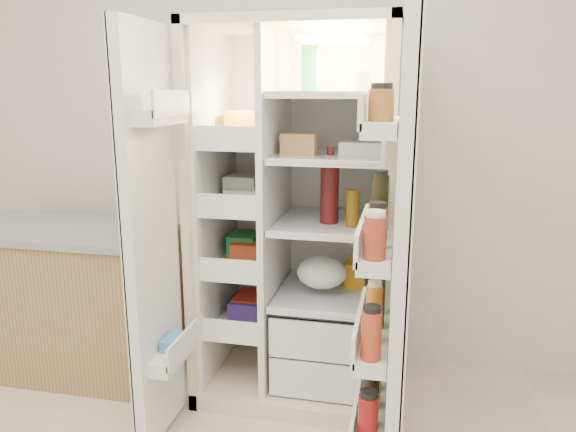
# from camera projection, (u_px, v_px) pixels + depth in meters

# --- Properties ---
(wall_back) EXTENTS (4.00, 0.02, 2.70)m
(wall_back) POSITION_uv_depth(u_px,v_px,m) (286.00, 118.00, 2.95)
(wall_back) COLOR silver
(wall_back) RESTS_ON floor
(refrigerator) EXTENTS (0.92, 0.70, 1.80)m
(refrigerator) POSITION_uv_depth(u_px,v_px,m) (303.00, 245.00, 2.73)
(refrigerator) COLOR beige
(refrigerator) RESTS_ON floor
(freezer_door) EXTENTS (0.15, 0.40, 1.72)m
(freezer_door) POSITION_uv_depth(u_px,v_px,m) (152.00, 243.00, 2.23)
(freezer_door) COLOR silver
(freezer_door) RESTS_ON floor
(fridge_door) EXTENTS (0.17, 0.58, 1.72)m
(fridge_door) POSITION_uv_depth(u_px,v_px,m) (396.00, 272.00, 1.94)
(fridge_door) COLOR silver
(fridge_door) RESTS_ON floor
(kitchen_counter) EXTENTS (1.10, 0.58, 0.80)m
(kitchen_counter) POSITION_uv_depth(u_px,v_px,m) (73.00, 299.00, 2.94)
(kitchen_counter) COLOR #A27F51
(kitchen_counter) RESTS_ON floor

